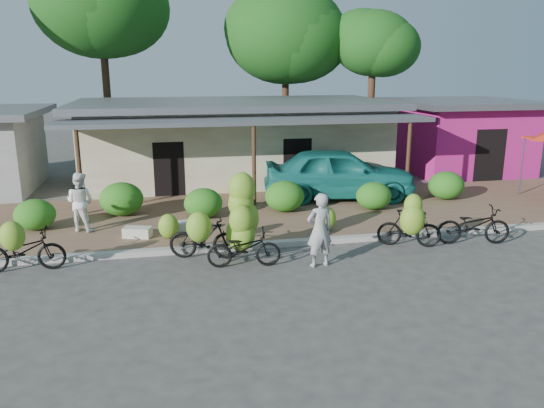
{
  "coord_description": "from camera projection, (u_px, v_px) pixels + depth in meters",
  "views": [
    {
      "loc": [
        -2.98,
        -11.27,
        4.7
      ],
      "look_at": [
        -0.24,
        1.97,
        1.2
      ],
      "focal_mm": 35.0,
      "sensor_mm": 36.0,
      "label": 1
    }
  ],
  "objects": [
    {
      "name": "ground",
      "position": [
        299.0,
        273.0,
        12.44
      ],
      "size": [
        100.0,
        100.0,
        0.0
      ],
      "primitive_type": "plane",
      "color": "#413F3D",
      "rests_on": "ground"
    },
    {
      "name": "loose_banana_a",
      "position": [
        169.0,
        226.0,
        14.53
      ],
      "size": [
        0.56,
        0.47,
        0.7
      ],
      "primitive_type": "ellipsoid",
      "color": "#7CAA2A",
      "rests_on": "sidewalk"
    },
    {
      "name": "hedge_5",
      "position": [
        446.0,
        185.0,
        18.87
      ],
      "size": [
        1.28,
        1.15,
        1.0
      ],
      "primitive_type": "ellipsoid",
      "color": "#236216",
      "rests_on": "sidewalk"
    },
    {
      "name": "bike_center",
      "position": [
        243.0,
        228.0,
        12.95
      ],
      "size": [
        1.83,
        1.26,
        2.23
      ],
      "rotation": [
        0.0,
        0.0,
        1.47
      ],
      "color": "black",
      "rests_on": "ground"
    },
    {
      "name": "sidewalk",
      "position": [
        260.0,
        215.0,
        17.17
      ],
      "size": [
        60.0,
        6.0,
        0.12
      ],
      "primitive_type": "cube",
      "color": "#846247",
      "rests_on": "ground"
    },
    {
      "name": "bike_left",
      "position": [
        203.0,
        236.0,
        13.16
      ],
      "size": [
        1.87,
        1.36,
        1.4
      ],
      "rotation": [
        0.0,
        0.0,
        1.31
      ],
      "color": "black",
      "rests_on": "ground"
    },
    {
      "name": "shop_pink",
      "position": [
        459.0,
        135.0,
        24.51
      ],
      "size": [
        6.0,
        6.0,
        3.25
      ],
      "color": "#BE1D75",
      "rests_on": "ground"
    },
    {
      "name": "bike_right",
      "position": [
        410.0,
        224.0,
        13.97
      ],
      "size": [
        1.75,
        1.41,
        1.6
      ],
      "rotation": [
        0.0,
        0.0,
        1.2
      ],
      "color": "black",
      "rests_on": "ground"
    },
    {
      "name": "bystander",
      "position": [
        80.0,
        202.0,
        15.12
      ],
      "size": [
        1.02,
        0.93,
        1.7
      ],
      "primitive_type": "imported",
      "rotation": [
        0.0,
        0.0,
        2.71
      ],
      "color": "white",
      "rests_on": "sidewalk"
    },
    {
      "name": "sack_near",
      "position": [
        176.0,
        228.0,
        15.08
      ],
      "size": [
        0.9,
        0.53,
        0.3
      ],
      "primitive_type": "cube",
      "rotation": [
        0.0,
        0.0,
        0.16
      ],
      "color": "beige",
      "rests_on": "sidewalk"
    },
    {
      "name": "sack_far",
      "position": [
        137.0,
        232.0,
        14.69
      ],
      "size": [
        0.83,
        0.59,
        0.28
      ],
      "primitive_type": "cube",
      "rotation": [
        0.0,
        0.0,
        -0.31
      ],
      "color": "beige",
      "rests_on": "sidewalk"
    },
    {
      "name": "tree_near_right",
      "position": [
        369.0,
        41.0,
        26.25
      ],
      "size": [
        4.21,
        4.01,
        7.51
      ],
      "color": "#45271B",
      "rests_on": "ground"
    },
    {
      "name": "loose_banana_b",
      "position": [
        238.0,
        225.0,
        14.73
      ],
      "size": [
        0.5,
        0.42,
        0.62
      ],
      "primitive_type": "ellipsoid",
      "color": "#7CAA2A",
      "rests_on": "sidewalk"
    },
    {
      "name": "hedge_4",
      "position": [
        374.0,
        196.0,
        17.49
      ],
      "size": [
        1.17,
        1.06,
        0.92
      ],
      "primitive_type": "ellipsoid",
      "color": "#236216",
      "rests_on": "sidewalk"
    },
    {
      "name": "bike_far_left",
      "position": [
        21.0,
        249.0,
        12.39
      ],
      "size": [
        1.95,
        1.23,
        1.42
      ],
      "rotation": [
        0.0,
        0.0,
        1.57
      ],
      "color": "black",
      "rests_on": "ground"
    },
    {
      "name": "tree_far_center",
      "position": [
        96.0,
        2.0,
        24.69
      ],
      "size": [
        6.23,
        6.2,
        10.03
      ],
      "color": "#45271B",
      "rests_on": "ground"
    },
    {
      "name": "teal_van",
      "position": [
        339.0,
        173.0,
        18.91
      ],
      "size": [
        5.61,
        2.95,
        1.82
      ],
      "primitive_type": "imported",
      "rotation": [
        0.0,
        0.0,
        1.42
      ],
      "color": "#1A766F",
      "rests_on": "sidewalk"
    },
    {
      "name": "tree_center_right",
      "position": [
        282.0,
        33.0,
        27.24
      ],
      "size": [
        6.27,
        6.24,
        8.81
      ],
      "color": "#45271B",
      "rests_on": "ground"
    },
    {
      "name": "loose_banana_c",
      "position": [
        326.0,
        219.0,
        15.24
      ],
      "size": [
        0.57,
        0.48,
        0.71
      ],
      "primitive_type": "ellipsoid",
      "color": "#7CAA2A",
      "rests_on": "sidewalk"
    },
    {
      "name": "vendor",
      "position": [
        320.0,
        230.0,
        12.69
      ],
      "size": [
        0.73,
        0.55,
        1.83
      ],
      "primitive_type": "imported",
      "rotation": [
        0.0,
        0.0,
        3.32
      ],
      "color": "#989898",
      "rests_on": "ground"
    },
    {
      "name": "shop_main",
      "position": [
        234.0,
        140.0,
        22.37
      ],
      "size": [
        13.0,
        8.5,
        3.35
      ],
      "color": "beige",
      "rests_on": "ground"
    },
    {
      "name": "hedge_2",
      "position": [
        203.0,
        203.0,
        16.52
      ],
      "size": [
        1.2,
        1.08,
        0.94
      ],
      "primitive_type": "ellipsoid",
      "color": "#236216",
      "rests_on": "sidewalk"
    },
    {
      "name": "hedge_0",
      "position": [
        35.0,
        215.0,
        15.29
      ],
      "size": [
        1.16,
        1.04,
        0.9
      ],
      "primitive_type": "ellipsoid",
      "color": "#236216",
      "rests_on": "sidewalk"
    },
    {
      "name": "curb",
      "position": [
        280.0,
        244.0,
        14.32
      ],
      "size": [
        60.0,
        0.25,
        0.15
      ],
      "primitive_type": "cube",
      "color": "#A8A399",
      "rests_on": "ground"
    },
    {
      "name": "hedge_3",
      "position": [
        285.0,
        196.0,
        17.25
      ],
      "size": [
        1.29,
        1.16,
        1.01
      ],
      "primitive_type": "ellipsoid",
      "color": "#236216",
      "rests_on": "sidewalk"
    },
    {
      "name": "bike_far_right",
      "position": [
        473.0,
        225.0,
        14.42
      ],
      "size": [
        2.08,
        1.04,
        1.05
      ],
      "rotation": [
        0.0,
        0.0,
        1.39
      ],
      "color": "black",
      "rests_on": "ground"
    },
    {
      "name": "hedge_1",
      "position": [
        122.0,
        199.0,
        16.78
      ],
      "size": [
        1.36,
        1.22,
        1.06
      ],
      "primitive_type": "ellipsoid",
      "color": "#236216",
      "rests_on": "sidewalk"
    }
  ]
}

